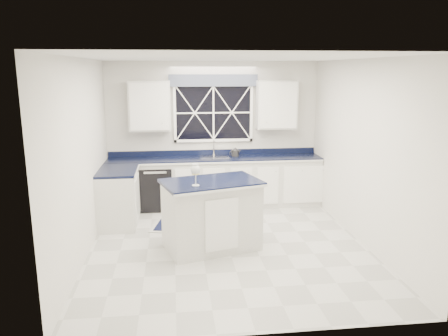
{
  "coord_description": "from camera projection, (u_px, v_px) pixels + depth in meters",
  "views": [
    {
      "loc": [
        -0.76,
        -6.0,
        2.54
      ],
      "look_at": [
        -0.01,
        0.4,
        1.09
      ],
      "focal_mm": 35.0,
      "sensor_mm": 36.0,
      "label": 1
    }
  ],
  "objects": [
    {
      "name": "soap_bottle",
      "position": [
        234.0,
        151.0,
        8.3
      ],
      "size": [
        0.1,
        0.1,
        0.17
      ],
      "primitive_type": "imported",
      "rotation": [
        0.0,
        0.0,
        -0.35
      ],
      "color": "silver",
      "rests_on": "countertop"
    },
    {
      "name": "dishwasher",
      "position": [
        156.0,
        187.0,
        8.14
      ],
      "size": [
        0.6,
        0.58,
        0.82
      ],
      "primitive_type": "cube",
      "color": "black",
      "rests_on": "ground"
    },
    {
      "name": "faucet",
      "position": [
        214.0,
        147.0,
        8.3
      ],
      "size": [
        0.05,
        0.2,
        0.3
      ],
      "color": "silver",
      "rests_on": "countertop"
    },
    {
      "name": "kettle",
      "position": [
        235.0,
        152.0,
        8.24
      ],
      "size": [
        0.23,
        0.19,
        0.17
      ],
      "rotation": [
        0.0,
        0.0,
        0.37
      ],
      "color": "#2A2A2C",
      "rests_on": "countertop"
    },
    {
      "name": "countertop",
      "position": [
        215.0,
        159.0,
        8.15
      ],
      "size": [
        3.98,
        0.64,
        0.04
      ],
      "primitive_type": "cube",
      "color": "black",
      "rests_on": "base_cabinets"
    },
    {
      "name": "island",
      "position": [
        212.0,
        215.0,
        6.27
      ],
      "size": [
        1.52,
        1.16,
        1.01
      ],
      "rotation": [
        0.0,
        0.0,
        0.28
      ],
      "color": "silver",
      "rests_on": "ground"
    },
    {
      "name": "back_wall",
      "position": [
        213.0,
        134.0,
        8.34
      ],
      "size": [
        4.0,
        0.1,
        2.7
      ],
      "primitive_type": "cube",
      "color": "silver",
      "rests_on": "ground"
    },
    {
      "name": "window",
      "position": [
        213.0,
        109.0,
        8.19
      ],
      "size": [
        1.65,
        0.09,
        1.26
      ],
      "color": "black",
      "rests_on": "ground"
    },
    {
      "name": "ground",
      "position": [
        228.0,
        245.0,
        6.46
      ],
      "size": [
        4.5,
        4.5,
        0.0
      ],
      "primitive_type": "plane",
      "color": "beige",
      "rests_on": "ground"
    },
    {
      "name": "wine_glass",
      "position": [
        196.0,
        171.0,
        5.86
      ],
      "size": [
        0.13,
        0.13,
        0.3
      ],
      "color": "silver",
      "rests_on": "island"
    },
    {
      "name": "base_cabinets",
      "position": [
        198.0,
        186.0,
        8.05
      ],
      "size": [
        3.99,
        1.6,
        0.9
      ],
      "color": "silver",
      "rests_on": "ground"
    },
    {
      "name": "rug",
      "position": [
        186.0,
        226.0,
        7.24
      ],
      "size": [
        1.23,
        0.9,
        0.02
      ],
      "rotation": [
        0.0,
        0.0,
        -0.21
      ],
      "color": "#ABABA6",
      "rests_on": "ground"
    },
    {
      "name": "upper_cabinets",
      "position": [
        214.0,
        105.0,
        8.06
      ],
      "size": [
        3.1,
        0.34,
        0.9
      ],
      "color": "silver",
      "rests_on": "ground"
    }
  ]
}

